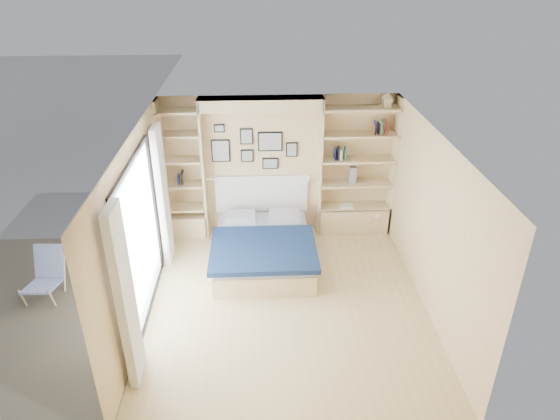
{
  "coord_description": "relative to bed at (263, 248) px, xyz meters",
  "views": [
    {
      "loc": [
        -0.37,
        -5.85,
        4.6
      ],
      "look_at": [
        -0.05,
        0.9,
        1.07
      ],
      "focal_mm": 32.0,
      "sensor_mm": 36.0,
      "label": 1
    }
  ],
  "objects": [
    {
      "name": "ground",
      "position": [
        0.31,
        -1.11,
        -0.27
      ],
      "size": [
        4.5,
        4.5,
        0.0
      ],
      "primitive_type": "plane",
      "color": "tan",
      "rests_on": "ground"
    },
    {
      "name": "photo_gallery",
      "position": [
        -0.14,
        1.11,
        1.34
      ],
      "size": [
        1.48,
        0.02,
        0.82
      ],
      "color": "black",
      "rests_on": "ground"
    },
    {
      "name": "room_shell",
      "position": [
        -0.07,
        0.41,
        0.81
      ],
      "size": [
        4.5,
        4.5,
        4.5
      ],
      "color": "#DAB883",
      "rests_on": "ground"
    },
    {
      "name": "shelf_decor",
      "position": [
        1.42,
        0.96,
        1.42
      ],
      "size": [
        3.61,
        0.23,
        2.03
      ],
      "color": "#A51E1E",
      "rests_on": "ground"
    },
    {
      "name": "deck_chair",
      "position": [
        -3.23,
        -0.72,
        0.08
      ],
      "size": [
        0.47,
        0.76,
        0.74
      ],
      "rotation": [
        0.0,
        0.0,
        -0.04
      ],
      "color": "tan",
      "rests_on": "ground"
    },
    {
      "name": "bed",
      "position": [
        0.0,
        0.0,
        0.0
      ],
      "size": [
        1.65,
        2.15,
        1.07
      ],
      "color": "#DCC086",
      "rests_on": "ground"
    },
    {
      "name": "reading_lamps",
      "position": [
        0.01,
        0.89,
        0.83
      ],
      "size": [
        1.92,
        0.12,
        0.15
      ],
      "color": "silver",
      "rests_on": "ground"
    },
    {
      "name": "deck",
      "position": [
        -3.29,
        -1.11,
        -0.27
      ],
      "size": [
        3.2,
        4.0,
        0.05
      ],
      "primitive_type": "cube",
      "color": "#645B4A",
      "rests_on": "ground"
    }
  ]
}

